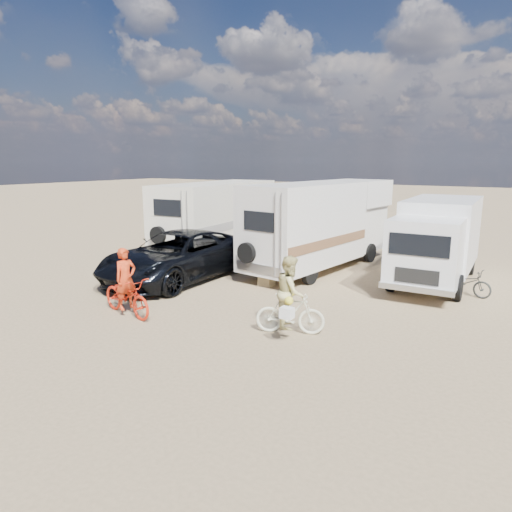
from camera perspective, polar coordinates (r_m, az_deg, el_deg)
The scene contains 12 objects.
ground at distance 12.07m, azimuth -5.30°, elevation -7.76°, with size 140.00×140.00×0.00m, color #987F5B.
rv_main at distance 17.36m, azimuth 8.14°, elevation 3.73°, with size 2.17×7.41×3.25m, color silver, non-canonical shape.
rv_left at distance 20.82m, azimuth -5.00°, elevation 4.88°, with size 2.43×6.93×3.06m, color white, non-canonical shape.
box_truck at distance 16.31m, azimuth 21.61°, elevation 1.62°, with size 2.16×6.10×2.76m, color silver, non-canonical shape.
dark_suv at distance 15.87m, azimuth -9.76°, elevation -0.00°, with size 2.75×5.96×1.66m, color black.
bike_man at distance 12.59m, azimuth -15.85°, elevation -4.82°, with size 0.70×2.00×1.05m, color red.
bike_woman at distance 10.89m, azimuth 4.28°, elevation -7.19°, with size 0.46×1.64×0.99m, color beige.
rider_man at distance 12.51m, azimuth -15.93°, elevation -3.54°, with size 0.60×0.39×1.64m, color red.
rider_woman at distance 10.78m, azimuth 4.31°, elevation -5.38°, with size 0.83×0.65×1.71m, color #CABF79.
bike_parked at distance 15.29m, azimuth 24.64°, elevation -2.97°, with size 0.55×1.57×0.83m, color #272A27.
cooler at distance 15.19m, azimuth -9.76°, elevation -2.88°, with size 0.56×0.41×0.45m, color #274C93.
crate at distance 15.02m, azimuth 1.34°, elevation -3.05°, with size 0.45×0.45×0.36m, color olive.
Camera 1 is at (6.88, -9.06, 4.04)m, focal length 32.00 mm.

